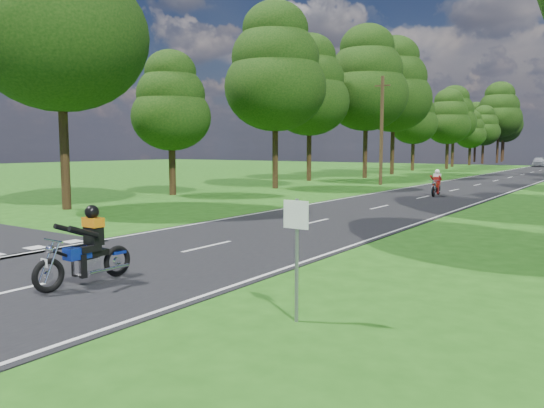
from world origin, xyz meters
The scene contains 8 objects.
ground centered at (0.00, 0.00, 0.00)m, with size 160.00×160.00×0.00m, color #215713.
main_road centered at (0.00, 50.00, 0.01)m, with size 7.00×140.00×0.02m, color black.
road_markings centered at (-0.14, 48.13, 0.02)m, with size 7.40×140.00×0.01m.
telegraph_pole centered at (-6.00, 28.00, 4.07)m, with size 1.20×0.26×8.00m.
road_sign centered at (5.50, -2.01, 1.34)m, with size 0.45×0.07×2.00m.
rider_near_blue centered at (0.71, -2.53, 0.83)m, with size 0.65×1.94×1.62m, color navy, non-canonical shape.
rider_far_red centered at (0.33, 21.25, 0.78)m, with size 0.61×1.83×1.53m, color #991D0B, non-canonical shape.
distant_car centered at (-2.17, 75.30, 0.73)m, with size 1.67×4.14×1.41m, color silver.
Camera 1 is at (9.94, -9.06, 2.81)m, focal length 35.00 mm.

